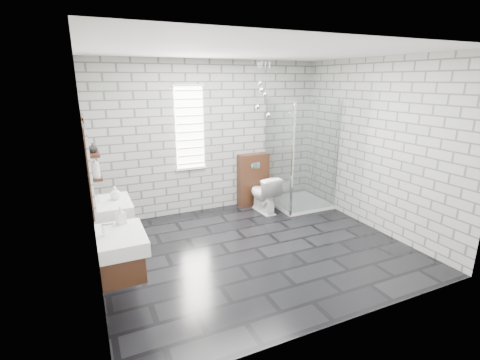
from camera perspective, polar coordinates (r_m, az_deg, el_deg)
floor at (r=5.17m, az=2.55°, el=-11.17°), size 4.20×3.60×0.02m
ceiling at (r=4.60m, az=3.00°, el=20.50°), size 4.20×3.60×0.02m
wall_back at (r=6.33m, az=-4.77°, el=6.94°), size 4.20×0.02×2.70m
wall_front at (r=3.25m, az=17.44°, el=-2.73°), size 4.20×0.02×2.70m
wall_left at (r=4.20m, az=-23.80°, el=0.84°), size 0.02×3.60×2.70m
wall_right at (r=5.95m, az=21.25°, el=5.29°), size 0.02×3.60×2.70m
vanity_left at (r=3.83m, az=-19.50°, el=-9.59°), size 0.47×0.70×1.57m
vanity_right at (r=4.82m, az=-20.74°, el=-4.39°), size 0.47×0.70×1.57m
shelf_lower at (r=4.16m, az=-22.64°, el=0.40°), size 0.14×0.30×0.03m
shelf_upper at (r=4.10m, az=-23.03°, el=3.90°), size 0.14×0.30×0.03m
window at (r=6.16m, az=-8.27°, el=8.44°), size 0.56×0.05×1.48m
cistern_panel at (r=6.73m, az=2.13°, el=0.11°), size 0.60×0.20×1.00m
flush_plate at (r=6.56m, az=2.57°, el=2.40°), size 0.18×0.01×0.12m
shower_enclosure at (r=6.64m, az=9.56°, el=-0.29°), size 1.00×1.00×2.03m
pendant_cluster at (r=6.19m, az=3.70°, el=13.39°), size 0.26×0.26×0.98m
toilet at (r=6.40m, az=3.91°, el=-2.24°), size 0.42×0.70×0.69m
soap_bottle_a at (r=3.99m, az=-19.01°, el=-5.50°), size 0.12×0.12×0.20m
soap_bottle_b at (r=4.82m, az=-19.79°, el=-2.01°), size 0.15×0.15×0.18m
soap_bottle_c at (r=4.04m, az=-22.65°, el=1.91°), size 0.11×0.11×0.24m
vase at (r=4.12m, az=-23.01°, el=4.90°), size 0.11×0.11×0.11m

